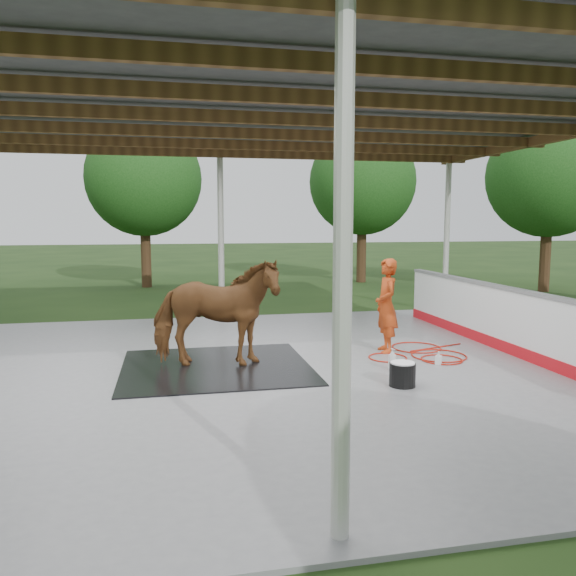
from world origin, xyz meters
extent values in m
plane|color=#1E3814|center=(0.00, 0.00, 0.00)|extent=(100.00, 100.00, 0.00)
cube|color=slate|center=(0.00, 0.00, 0.03)|extent=(12.00, 10.00, 0.05)
cylinder|color=beige|center=(0.00, -4.70, 1.98)|extent=(0.14, 0.14, 3.85)
cylinder|color=beige|center=(0.00, 4.70, 1.98)|extent=(0.14, 0.14, 3.85)
cylinder|color=beige|center=(5.70, 4.70, 1.98)|extent=(0.14, 0.14, 3.85)
cube|color=brown|center=(0.00, -4.50, 3.85)|extent=(12.00, 0.10, 0.18)
cube|color=brown|center=(0.00, -3.00, 3.85)|extent=(12.00, 0.10, 0.18)
cube|color=brown|center=(0.00, -1.50, 3.85)|extent=(12.00, 0.10, 0.18)
cube|color=brown|center=(0.00, 0.00, 3.85)|extent=(12.00, 0.10, 0.18)
cube|color=brown|center=(0.00, 1.50, 3.85)|extent=(12.00, 0.10, 0.18)
cube|color=brown|center=(0.00, 3.00, 3.85)|extent=(12.00, 0.10, 0.18)
cube|color=brown|center=(0.00, 4.50, 3.85)|extent=(12.00, 0.10, 0.18)
cube|color=#38383A|center=(0.00, 0.00, 4.05)|extent=(12.60, 10.60, 0.10)
cube|color=red|center=(4.59, 0.00, 0.15)|extent=(0.14, 8.00, 0.20)
cube|color=white|center=(4.60, 0.00, 0.65)|extent=(0.12, 8.00, 1.00)
cube|color=slate|center=(4.60, 0.00, 1.17)|extent=(0.16, 8.00, 0.06)
cylinder|color=#382314|center=(-2.00, 12.00, 1.10)|extent=(0.36, 0.36, 2.20)
sphere|color=#194714|center=(-2.00, 12.00, 3.80)|extent=(4.00, 4.00, 4.00)
cylinder|color=#382314|center=(6.00, 12.00, 1.10)|extent=(0.36, 0.36, 2.20)
sphere|color=#194714|center=(6.00, 12.00, 3.80)|extent=(4.00, 4.00, 4.00)
cylinder|color=#382314|center=(11.00, 8.00, 1.10)|extent=(0.36, 0.36, 2.20)
sphere|color=#194714|center=(11.00, 8.00, 3.80)|extent=(4.00, 4.00, 4.00)
cube|color=black|center=(-0.50, 0.27, 0.06)|extent=(2.91, 2.73, 0.02)
imported|color=brown|center=(-0.50, 0.27, 0.92)|extent=(2.13, 1.23, 1.69)
imported|color=#B03912|center=(2.51, 0.71, 0.87)|extent=(0.44, 0.63, 1.64)
cylinder|color=black|center=(1.96, -1.28, 0.21)|extent=(0.37, 0.37, 0.32)
cylinder|color=white|center=(1.96, -1.28, 0.37)|extent=(0.34, 0.34, 0.03)
imported|color=silver|center=(2.15, -0.47, 0.22)|extent=(0.16, 0.16, 0.34)
imported|color=#338CD8|center=(3.01, -0.29, 0.16)|extent=(0.13, 0.14, 0.21)
torus|color=#A4190B|center=(3.16, 0.86, 0.06)|extent=(0.89, 0.89, 0.02)
torus|color=#A4190B|center=(3.19, -0.05, 0.06)|extent=(0.69, 0.69, 0.02)
torus|color=#A4190B|center=(2.37, 0.26, 0.06)|extent=(0.65, 0.65, 0.02)
torus|color=#A4190B|center=(3.28, 0.21, 0.06)|extent=(0.93, 0.93, 0.02)
cylinder|color=#A4190B|center=(3.52, 0.79, 0.06)|extent=(1.17, 0.40, 0.02)
camera|label=1|loc=(-1.17, -8.41, 2.35)|focal=35.00mm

